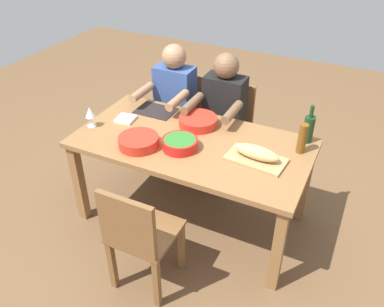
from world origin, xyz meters
TOP-DOWN VIEW (x-y plane):
  - ground_plane at (0.00, 0.00)m, footprint 8.00×8.00m
  - dining_table at (0.00, 0.00)m, footprint 1.72×0.89m
  - chair_near_right at (0.47, -0.77)m, footprint 0.40×0.40m
  - diner_near_right at (0.47, -0.58)m, footprint 0.41×0.53m
  - chair_far_center at (0.00, 0.77)m, footprint 0.40×0.40m
  - chair_near_center at (0.00, -0.77)m, footprint 0.40×0.40m
  - diner_near_center at (0.00, -0.58)m, footprint 0.41×0.53m
  - serving_bowl_greens at (0.03, 0.12)m, footprint 0.26×0.26m
  - serving_bowl_salad at (0.06, -0.23)m, footprint 0.30×0.30m
  - serving_bowl_pasta at (0.31, 0.23)m, footprint 0.29×0.29m
  - cutting_board at (-0.50, 0.03)m, footprint 0.42×0.26m
  - bread_loaf at (-0.50, 0.03)m, footprint 0.33×0.14m
  - wine_bottle at (-0.75, -0.36)m, footprint 0.08×0.08m
  - beer_bottle at (-0.74, -0.20)m, footprint 0.06×0.06m
  - wine_glass at (0.79, 0.15)m, footprint 0.08×0.08m
  - placemat_near_right at (0.47, -0.29)m, footprint 0.32×0.23m
  - napkin_stack at (0.61, -0.05)m, footprint 0.16×0.16m

SIDE VIEW (x-z plane):
  - ground_plane at x=0.00m, z-range 0.00..0.00m
  - chair_near_right at x=0.47m, z-range 0.06..0.91m
  - chair_far_center at x=0.00m, z-range 0.06..0.91m
  - chair_near_center at x=0.00m, z-range 0.06..0.91m
  - dining_table at x=0.00m, z-range 0.28..1.02m
  - diner_near_right at x=0.47m, z-range 0.10..1.30m
  - diner_near_center at x=0.00m, z-range 0.10..1.30m
  - placemat_near_right at x=0.47m, z-range 0.74..0.75m
  - cutting_board at x=-0.50m, z-range 0.74..0.76m
  - napkin_stack at x=0.61m, z-range 0.74..0.76m
  - serving_bowl_salad at x=0.06m, z-range 0.74..0.82m
  - serving_bowl_greens at x=0.03m, z-range 0.75..0.82m
  - serving_bowl_pasta at x=0.31m, z-range 0.75..0.82m
  - bread_loaf at x=-0.50m, z-range 0.76..0.85m
  - wine_bottle at x=-0.75m, z-range 0.70..0.99m
  - beer_bottle at x=-0.74m, z-range 0.74..0.96m
  - wine_glass at x=0.79m, z-range 0.77..0.94m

